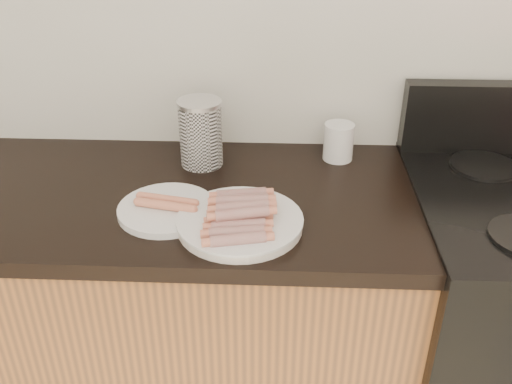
{
  "coord_description": "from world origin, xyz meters",
  "views": [
    {
      "loc": [
        0.05,
        0.44,
        1.63
      ],
      "look_at": [
        -0.0,
        1.62,
        0.95
      ],
      "focal_mm": 40.0,
      "sensor_mm": 36.0,
      "label": 1
    }
  ],
  "objects_px": {
    "main_plate": "(240,223)",
    "canister": "(201,133)",
    "mug": "(339,142)",
    "side_plate": "(167,209)"
  },
  "relations": [
    {
      "from": "main_plate",
      "to": "canister",
      "type": "height_order",
      "value": "canister"
    },
    {
      "from": "canister",
      "to": "mug",
      "type": "relative_size",
      "value": 1.77
    },
    {
      "from": "main_plate",
      "to": "canister",
      "type": "bearing_deg",
      "value": 111.94
    },
    {
      "from": "main_plate",
      "to": "canister",
      "type": "relative_size",
      "value": 1.55
    },
    {
      "from": "main_plate",
      "to": "side_plate",
      "type": "xyz_separation_m",
      "value": [
        -0.18,
        0.06,
        -0.0
      ]
    },
    {
      "from": "main_plate",
      "to": "canister",
      "type": "distance_m",
      "value": 0.35
    },
    {
      "from": "canister",
      "to": "side_plate",
      "type": "bearing_deg",
      "value": -101.36
    },
    {
      "from": "canister",
      "to": "mug",
      "type": "bearing_deg",
      "value": 7.19
    },
    {
      "from": "main_plate",
      "to": "mug",
      "type": "bearing_deg",
      "value": 55.26
    },
    {
      "from": "main_plate",
      "to": "side_plate",
      "type": "bearing_deg",
      "value": 162.76
    }
  ]
}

